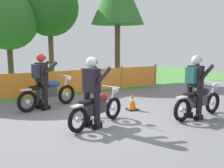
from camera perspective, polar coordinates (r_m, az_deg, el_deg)
ground at (r=6.84m, az=-3.78°, el=-7.94°), size 24.00×24.00×0.02m
grass_verge at (r=13.52m, az=-16.16°, el=0.39°), size 24.00×7.85×0.01m
barrier_fence at (r=9.67m, az=-11.56°, el=0.33°), size 8.90×0.08×1.05m
tree_near_left at (r=13.99m, az=-22.33°, el=13.14°), size 2.98×2.98×4.62m
tree_near_right at (r=14.58m, az=-13.85°, el=16.39°), size 3.13×3.13×5.46m
motorcycle_lead at (r=8.12m, az=-14.06°, el=-1.95°), size 1.97×0.88×0.97m
motorcycle_trailing at (r=7.29m, az=18.87°, el=-3.61°), size 1.95×0.57×0.93m
motorcycle_third at (r=6.24m, az=-3.30°, el=-5.38°), size 1.77×0.93×0.90m
rider_lead at (r=7.93m, az=-15.54°, el=1.24°), size 0.77×0.67×1.69m
rider_trailing at (r=7.03m, az=18.09°, el=0.12°), size 0.72×0.60×1.69m
rider_third at (r=6.00m, az=-4.47°, el=-1.28°), size 0.70×0.69×1.69m
traffic_cone at (r=7.70m, az=4.55°, el=-3.91°), size 0.32×0.32×0.53m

